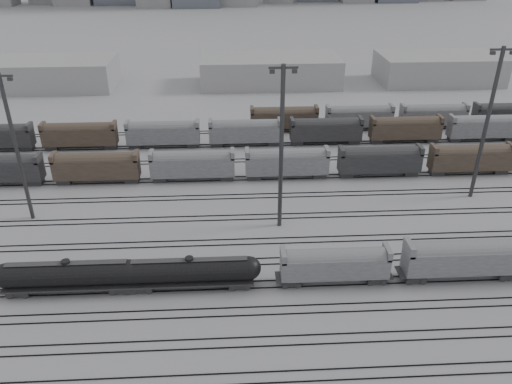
{
  "coord_description": "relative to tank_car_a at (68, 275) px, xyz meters",
  "views": [
    {
      "loc": [
        -2.09,
        -49.84,
        40.13
      ],
      "look_at": [
        1.68,
        18.98,
        4.0
      ],
      "focal_mm": 35.0,
      "sensor_mm": 36.0,
      "label": 1
    }
  ],
  "objects": [
    {
      "name": "light_mast_c",
      "position": [
        27.6,
        14.46,
        10.51
      ],
      "size": [
        3.95,
        0.63,
        24.72
      ],
      "color": "#343436",
      "rests_on": "ground"
    },
    {
      "name": "warehouse_left",
      "position": [
        -37.49,
        94.0,
        1.4
      ],
      "size": [
        50.0,
        18.0,
        8.0
      ],
      "primitive_type": "cube",
      "color": "#A0A0A2",
      "rests_on": "ground"
    },
    {
      "name": "light_mast_b",
      "position": [
        -11.02,
        18.72,
        9.63
      ],
      "size": [
        3.69,
        0.59,
        23.04
      ],
      "color": "#343436",
      "rests_on": "ground"
    },
    {
      "name": "tank_car_a",
      "position": [
        0.0,
        0.0,
        0.0
      ],
      "size": [
        18.16,
        3.03,
        4.49
      ],
      "color": "#242527",
      "rests_on": "ground"
    },
    {
      "name": "hopper_car_a",
      "position": [
        33.16,
        0.0,
        0.45
      ],
      "size": [
        13.77,
        2.74,
        4.93
      ],
      "color": "#242527",
      "rests_on": "ground"
    },
    {
      "name": "tracks",
      "position": [
        22.51,
        16.5,
        -2.52
      ],
      "size": [
        220.0,
        71.5,
        0.16
      ],
      "color": "black",
      "rests_on": "ground"
    },
    {
      "name": "hopper_car_b",
      "position": [
        49.8,
        0.0,
        0.81
      ],
      "size": [
        15.42,
        3.06,
        5.51
      ],
      "color": "#242527",
      "rests_on": "ground"
    },
    {
      "name": "bg_string_near",
      "position": [
        30.51,
        31.0,
        0.2
      ],
      "size": [
        151.0,
        3.0,
        5.6
      ],
      "color": "gray",
      "rests_on": "ground"
    },
    {
      "name": "warehouse_right",
      "position": [
        82.51,
        94.0,
        1.4
      ],
      "size": [
        35.0,
        18.0,
        8.0
      ],
      "primitive_type": "cube",
      "color": "#A0A0A2",
      "rests_on": "ground"
    },
    {
      "name": "warehouse_mid",
      "position": [
        32.51,
        94.0,
        1.4
      ],
      "size": [
        40.0,
        18.0,
        8.0
      ],
      "primitive_type": "cube",
      "color": "#A0A0A2",
      "rests_on": "ground"
    },
    {
      "name": "bg_string_far",
      "position": [
        58.01,
        55.0,
        0.2
      ],
      "size": [
        66.0,
        3.0,
        5.6
      ],
      "color": "brown",
      "rests_on": "ground"
    },
    {
      "name": "bg_string_mid",
      "position": [
        40.51,
        47.0,
        0.2
      ],
      "size": [
        151.0,
        3.0,
        5.6
      ],
      "color": "#242527",
      "rests_on": "ground"
    },
    {
      "name": "ground",
      "position": [
        22.51,
        -1.0,
        -2.6
      ],
      "size": [
        900.0,
        900.0,
        0.0
      ],
      "primitive_type": "plane",
      "color": "#A4A5A9",
      "rests_on": "ground"
    },
    {
      "name": "tank_car_b",
      "position": [
        14.96,
        0.0,
        -0.06
      ],
      "size": [
        17.76,
        2.96,
        4.39
      ],
      "color": "#242527",
      "rests_on": "ground"
    },
    {
      "name": "light_mast_d",
      "position": [
        61.08,
        22.1,
        10.73
      ],
      "size": [
        4.02,
        0.64,
        25.12
      ],
      "color": "#343436",
      "rests_on": "ground"
    }
  ]
}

